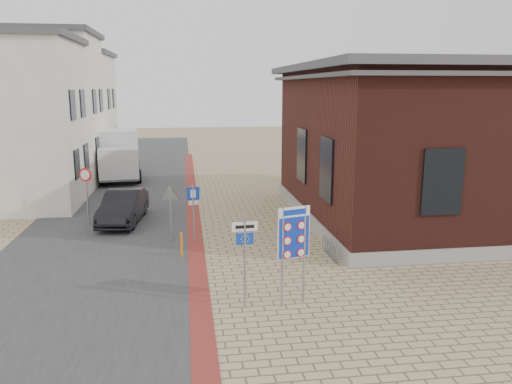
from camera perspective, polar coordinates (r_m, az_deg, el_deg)
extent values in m
plane|color=tan|center=(15.31, 1.09, -10.49)|extent=(120.00, 120.00, 0.00)
cube|color=#38383A|center=(29.72, -14.18, 0.26)|extent=(7.00, 60.00, 0.02)
cube|color=maroon|center=(24.67, -7.25, -1.82)|extent=(0.60, 40.00, 0.02)
cube|color=gray|center=(24.46, 19.61, -1.98)|extent=(12.15, 12.15, 0.50)
cube|color=#4B1F18|center=(23.93, 20.15, 5.60)|extent=(12.00, 12.00, 6.00)
cube|color=#494A4E|center=(23.83, 20.71, 13.14)|extent=(13.00, 13.00, 0.30)
cube|color=#494A4E|center=(23.82, 20.63, 12.18)|extent=(12.70, 12.70, 0.15)
cube|color=black|center=(18.97, 8.10, 2.60)|extent=(0.12, 1.60, 2.40)
cube|color=black|center=(22.79, 5.31, 4.22)|extent=(0.12, 1.60, 2.40)
cube|color=black|center=(17.36, 20.53, 1.09)|extent=(1.40, 0.12, 2.20)
cube|color=silver|center=(27.45, -26.83, 6.83)|extent=(7.00, 6.00, 8.00)
cube|color=black|center=(25.57, -19.80, 3.05)|extent=(0.10, 1.10, 1.40)
cube|color=black|center=(27.90, -18.84, 3.80)|extent=(0.10, 1.10, 1.40)
cube|color=black|center=(25.32, -20.25, 9.32)|extent=(0.10, 1.10, 1.40)
cube|color=black|center=(27.67, -19.23, 9.55)|extent=(0.10, 1.10, 1.40)
cube|color=silver|center=(33.16, -23.64, 8.47)|extent=(7.00, 6.00, 8.80)
cube|color=#494A4E|center=(33.28, -24.32, 16.29)|extent=(7.40, 6.40, 0.30)
cube|color=black|center=(31.41, -17.66, 4.73)|extent=(0.10, 1.10, 1.40)
cube|color=black|center=(33.77, -17.01, 5.23)|extent=(0.10, 1.10, 1.40)
cube|color=black|center=(31.21, -17.99, 9.83)|extent=(0.10, 1.10, 1.40)
cube|color=black|center=(33.58, -17.31, 9.98)|extent=(0.10, 1.10, 1.40)
cube|color=silver|center=(39.00, -21.28, 8.44)|extent=(7.00, 6.00, 8.00)
cube|color=#494A4E|center=(39.02, -21.76, 14.52)|extent=(7.40, 6.40, 0.30)
cube|color=black|center=(37.31, -16.19, 5.87)|extent=(0.10, 1.10, 1.40)
cube|color=black|center=(39.68, -15.72, 6.23)|extent=(0.10, 1.10, 1.40)
cube|color=black|center=(37.14, -16.44, 10.17)|extent=(0.10, 1.10, 1.40)
cube|color=black|center=(39.52, -15.95, 10.27)|extent=(0.10, 1.10, 1.40)
torus|color=slate|center=(17.25, 9.01, -7.02)|extent=(0.04, 0.60, 0.60)
torus|color=slate|center=(17.52, 8.72, -6.70)|extent=(0.04, 0.60, 0.60)
torus|color=slate|center=(17.80, 8.44, -6.40)|extent=(0.04, 0.60, 0.60)
torus|color=slate|center=(18.07, 8.17, -6.11)|extent=(0.04, 0.60, 0.60)
torus|color=slate|center=(18.34, 7.91, -5.82)|extent=(0.04, 0.60, 0.60)
cube|color=slate|center=(17.88, 8.42, -7.19)|extent=(0.08, 1.60, 0.04)
imported|color=black|center=(22.57, -14.92, -1.64)|extent=(1.93, 4.37, 1.39)
cube|color=slate|center=(33.29, -15.31, 2.27)|extent=(2.96, 6.14, 0.27)
cube|color=silver|center=(31.10, -15.42, 3.25)|extent=(2.50, 2.11, 1.75)
cube|color=black|center=(30.24, -15.47, 3.64)|extent=(2.08, 0.32, 0.88)
cube|color=silver|center=(34.07, -15.44, 4.90)|extent=(2.85, 4.20, 2.41)
cylinder|color=black|center=(31.61, -17.41, 1.55)|extent=(0.37, 0.90, 0.88)
cylinder|color=black|center=(31.57, -13.24, 1.77)|extent=(0.37, 0.90, 0.88)
cylinder|color=black|center=(35.06, -17.18, 2.54)|extent=(0.37, 0.90, 0.88)
cylinder|color=black|center=(35.03, -13.41, 2.74)|extent=(0.37, 0.90, 0.88)
cylinder|color=gray|center=(13.39, 3.03, -7.56)|extent=(0.07, 0.07, 2.75)
cylinder|color=gray|center=(13.69, 5.52, -7.15)|extent=(0.07, 0.07, 2.75)
cube|color=white|center=(13.33, 4.34, -4.66)|extent=(0.91, 0.30, 1.41)
cube|color=#0E2EB0|center=(13.33, 4.34, -4.66)|extent=(0.88, 0.30, 1.38)
cube|color=white|center=(13.18, 4.38, -2.29)|extent=(0.88, 0.30, 0.27)
cylinder|color=gray|center=(13.36, -1.27, -8.07)|extent=(0.07, 0.07, 2.54)
cube|color=white|center=(13.06, -1.29, -3.97)|extent=(0.69, 0.08, 0.24)
cube|color=#0F38B7|center=(13.15, -1.29, -5.36)|extent=(0.47, 0.07, 0.31)
cylinder|color=gray|center=(19.07, -7.15, -2.52)|extent=(0.07, 0.07, 2.22)
cube|color=#0F3DBF|center=(18.88, -7.21, -0.17)|extent=(0.49, 0.10, 0.49)
cube|color=white|center=(18.96, -7.18, -1.22)|extent=(0.36, 0.08, 0.16)
cylinder|color=gray|center=(19.24, -9.69, -2.59)|extent=(0.07, 0.07, 2.14)
cylinder|color=gray|center=(22.53, -18.74, -0.50)|extent=(0.07, 0.07, 2.47)
cylinder|color=red|center=(22.35, -18.90, 1.89)|extent=(0.55, 0.26, 0.58)
cylinder|color=orange|center=(17.61, -8.52, -6.00)|extent=(0.11, 0.11, 0.91)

